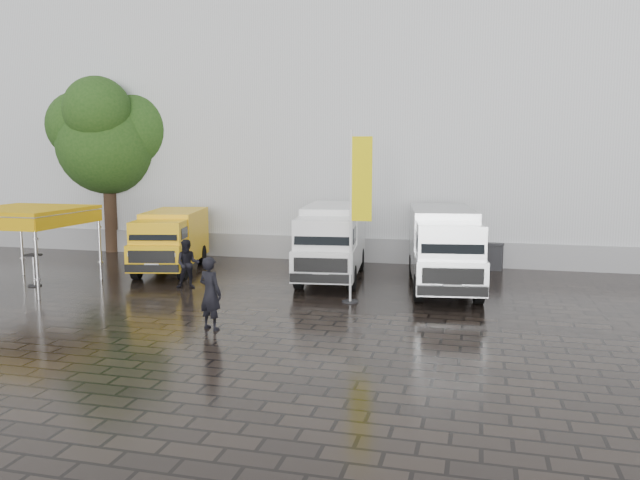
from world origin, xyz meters
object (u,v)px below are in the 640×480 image
at_px(van_yellow, 171,242).
at_px(van_silver, 443,250).
at_px(canopy_tent, 25,212).
at_px(van_white, 332,243).
at_px(flagpole, 357,207).
at_px(person_tent, 188,264).
at_px(person_front, 210,293).
at_px(cocktail_table, 34,270).
at_px(wheelie_bin, 495,257).

bearing_deg(van_yellow, van_silver, -16.51).
distance_m(van_silver, canopy_tent, 13.97).
distance_m(van_white, flagpole, 4.08).
xyz_separation_m(van_yellow, person_tent, (1.98, -2.59, -0.32)).
relative_size(van_white, person_front, 3.18).
distance_m(cocktail_table, wheelie_bin, 16.72).
relative_size(van_yellow, van_white, 0.82).
bearing_deg(van_white, canopy_tent, -164.67).
height_order(van_silver, cocktail_table, van_silver).
bearing_deg(van_white, wheelie_bin, 22.94).
height_order(canopy_tent, person_front, canopy_tent).
distance_m(flagpole, person_tent, 6.24).
bearing_deg(van_white, person_front, -108.10).
distance_m(van_yellow, wheelie_bin, 12.46).
bearing_deg(van_white, van_silver, -18.44).
distance_m(van_yellow, person_tent, 3.27).
xyz_separation_m(cocktail_table, wheelie_bin, (15.18, 7.01, -0.02)).
bearing_deg(person_front, person_tent, -36.89).
bearing_deg(person_tent, van_yellow, 106.63).
height_order(van_white, cocktail_table, van_white).
relative_size(flagpole, person_front, 2.74).
bearing_deg(canopy_tent, flagpole, 2.35).
bearing_deg(van_silver, flagpole, -141.31).
relative_size(cocktail_table, person_front, 0.58).
xyz_separation_m(van_yellow, van_white, (6.26, 0.17, 0.16)).
bearing_deg(canopy_tent, person_tent, 11.79).
xyz_separation_m(cocktail_table, person_front, (8.01, -3.42, 0.40)).
bearing_deg(cocktail_table, person_front, -23.10).
relative_size(person_front, person_tent, 1.15).
bearing_deg(van_silver, person_tent, -175.16).
height_order(van_silver, wheelie_bin, van_silver).
bearing_deg(person_front, canopy_tent, -1.54).
bearing_deg(van_silver, wheelie_bin, 58.50).
distance_m(van_silver, person_front, 8.37).
distance_m(cocktail_table, person_tent, 5.29).
distance_m(van_silver, flagpole, 3.86).
bearing_deg(van_silver, canopy_tent, -175.69).
distance_m(van_yellow, van_white, 6.26).
xyz_separation_m(van_yellow, van_silver, (10.23, -0.66, 0.18)).
relative_size(canopy_tent, person_front, 1.85).
bearing_deg(wheelie_bin, van_yellow, -158.83).
distance_m(wheelie_bin, person_front, 12.66).
relative_size(wheelie_bin, person_front, 0.55).
height_order(van_white, canopy_tent, canopy_tent).
xyz_separation_m(van_silver, flagpole, (-2.41, -2.58, 1.58)).
bearing_deg(person_tent, person_front, -78.22).
bearing_deg(person_front, cocktail_table, -2.48).
relative_size(van_yellow, cocktail_table, 4.55).
xyz_separation_m(van_white, canopy_tent, (-9.61, -3.87, 1.22)).
relative_size(flagpole, cocktail_table, 4.77).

